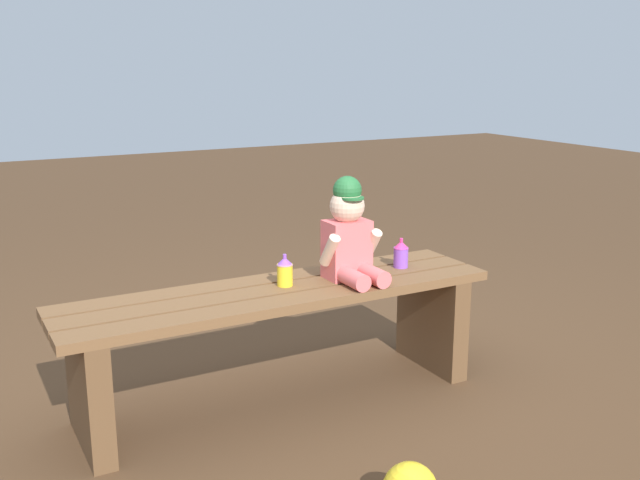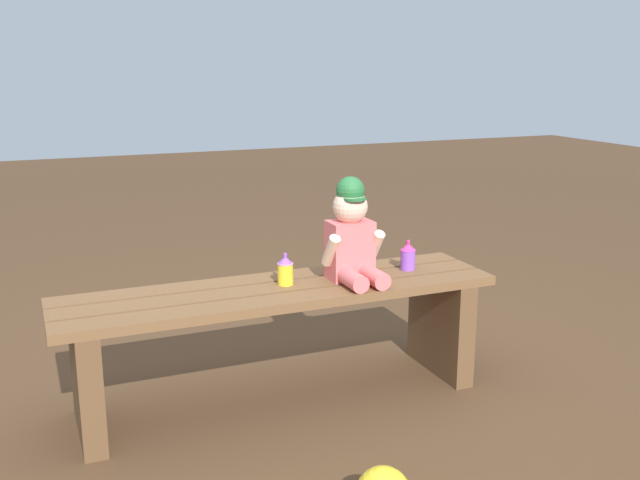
% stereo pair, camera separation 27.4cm
% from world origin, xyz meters
% --- Properties ---
extents(ground_plane, '(16.00, 16.00, 0.00)m').
position_xyz_m(ground_plane, '(0.00, 0.00, 0.00)').
color(ground_plane, '#4C331E').
extents(park_bench, '(1.68, 0.41, 0.46)m').
position_xyz_m(park_bench, '(0.00, 0.00, 0.32)').
color(park_bench, brown).
rests_on(park_bench, ground_plane).
extents(child_figure, '(0.23, 0.27, 0.40)m').
position_xyz_m(child_figure, '(0.29, -0.02, 0.64)').
color(child_figure, '#E56666').
rests_on(child_figure, park_bench).
extents(sippy_cup_left, '(0.06, 0.06, 0.12)m').
position_xyz_m(sippy_cup_left, '(0.03, 0.02, 0.52)').
color(sippy_cup_left, yellow).
rests_on(sippy_cup_left, park_bench).
extents(sippy_cup_right, '(0.06, 0.06, 0.12)m').
position_xyz_m(sippy_cup_right, '(0.56, 0.02, 0.52)').
color(sippy_cup_right, '#8C4CCC').
rests_on(sippy_cup_right, park_bench).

